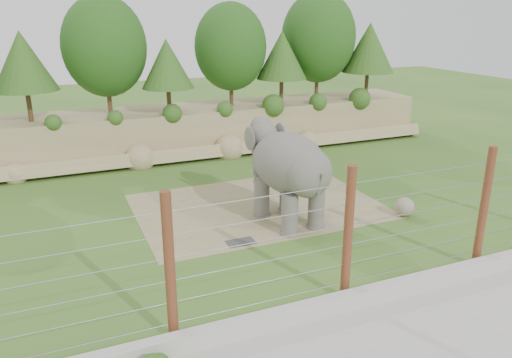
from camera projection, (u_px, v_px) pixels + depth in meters
name	position (u px, v px, depth m)	size (l,w,h in m)	color
ground	(277.00, 236.00, 18.32)	(90.00, 90.00, 0.00)	#3C6526
back_embankment	(192.00, 83.00, 28.31)	(30.00, 5.52, 8.77)	#96835B
dirt_patch	(258.00, 206.00, 21.12)	(10.00, 7.00, 0.02)	#8C7E57
drain_grate	(241.00, 242.00, 17.77)	(1.00, 0.60, 0.03)	#262628
elephant	(289.00, 177.00, 18.96)	(1.98, 4.61, 3.73)	#5B5750
stone_ball	(405.00, 207.00, 19.96)	(0.78, 0.78, 0.78)	gray
retaining_wall	(354.00, 299.00, 13.88)	(26.00, 0.35, 0.50)	#BBBAAF
walkway	(399.00, 349.00, 12.22)	(26.00, 4.00, 0.01)	#BBBAAF
barrier_fence	(348.00, 235.00, 13.75)	(20.26, 0.26, 4.00)	#5F2D1D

